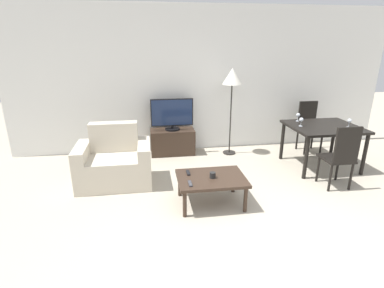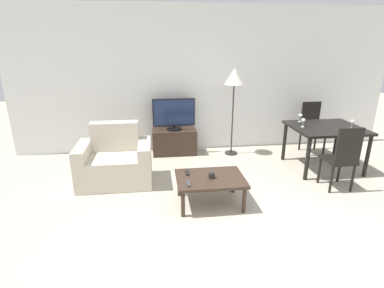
{
  "view_description": "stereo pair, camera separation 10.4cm",
  "coord_description": "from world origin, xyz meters",
  "px_view_note": "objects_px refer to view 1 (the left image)",
  "views": [
    {
      "loc": [
        -1.11,
        -2.43,
        2.06
      ],
      "look_at": [
        -0.49,
        1.61,
        0.65
      ],
      "focal_mm": 28.0,
      "sensor_mm": 36.0,
      "label": 1
    },
    {
      "loc": [
        -1.01,
        -2.44,
        2.06
      ],
      "look_at": [
        -0.49,
        1.61,
        0.65
      ],
      "focal_mm": 28.0,
      "sensor_mm": 36.0,
      "label": 2
    }
  ],
  "objects_px": {
    "remote_primary": "(188,173)",
    "wine_glass_right": "(301,120)",
    "wine_glass_left": "(298,116)",
    "tv_stand": "(173,142)",
    "wine_glass_center": "(349,121)",
    "floor_lamp": "(232,80)",
    "coffee_table": "(211,180)",
    "armchair": "(115,163)",
    "dining_table": "(323,131)",
    "dining_chair_near": "(341,155)",
    "remote_secondary": "(190,184)",
    "cup_white_near": "(213,175)",
    "dining_chair_far": "(309,124)",
    "tv": "(172,114)"
  },
  "relations": [
    {
      "from": "remote_secondary",
      "to": "wine_glass_center",
      "type": "xyz_separation_m",
      "value": [
        2.75,
        0.96,
        0.44
      ]
    },
    {
      "from": "tv",
      "to": "dining_table",
      "type": "xyz_separation_m",
      "value": [
        2.45,
        -1.0,
        -0.13
      ]
    },
    {
      "from": "remote_primary",
      "to": "floor_lamp",
      "type": "bearing_deg",
      "value": 57.89
    },
    {
      "from": "dining_table",
      "to": "cup_white_near",
      "type": "xyz_separation_m",
      "value": [
        -2.1,
        -0.98,
        -0.22
      ]
    },
    {
      "from": "dining_chair_far",
      "to": "remote_secondary",
      "type": "xyz_separation_m",
      "value": [
        -2.61,
        -1.92,
        -0.13
      ]
    },
    {
      "from": "armchair",
      "to": "coffee_table",
      "type": "distance_m",
      "value": 1.55
    },
    {
      "from": "dining_chair_near",
      "to": "floor_lamp",
      "type": "relative_size",
      "value": 0.6
    },
    {
      "from": "tv",
      "to": "wine_glass_center",
      "type": "xyz_separation_m",
      "value": [
        2.78,
        -1.15,
        0.06
      ]
    },
    {
      "from": "dining_chair_far",
      "to": "wine_glass_left",
      "type": "bearing_deg",
      "value": -137.18
    },
    {
      "from": "coffee_table",
      "to": "wine_glass_center",
      "type": "height_order",
      "value": "wine_glass_center"
    },
    {
      "from": "tv_stand",
      "to": "floor_lamp",
      "type": "bearing_deg",
      "value": -7.97
    },
    {
      "from": "remote_primary",
      "to": "wine_glass_left",
      "type": "height_order",
      "value": "wine_glass_left"
    },
    {
      "from": "remote_secondary",
      "to": "wine_glass_right",
      "type": "relative_size",
      "value": 1.03
    },
    {
      "from": "tv_stand",
      "to": "wine_glass_center",
      "type": "relative_size",
      "value": 5.66
    },
    {
      "from": "dining_table",
      "to": "dining_chair_near",
      "type": "bearing_deg",
      "value": -103.77
    },
    {
      "from": "armchair",
      "to": "wine_glass_left",
      "type": "distance_m",
      "value": 3.2
    },
    {
      "from": "armchair",
      "to": "cup_white_near",
      "type": "distance_m",
      "value": 1.58
    },
    {
      "from": "floor_lamp",
      "to": "armchair",
      "type": "bearing_deg",
      "value": -154.8
    },
    {
      "from": "wine_glass_center",
      "to": "armchair",
      "type": "bearing_deg",
      "value": 179.44
    },
    {
      "from": "remote_secondary",
      "to": "wine_glass_center",
      "type": "height_order",
      "value": "wine_glass_center"
    },
    {
      "from": "dining_chair_near",
      "to": "remote_secondary",
      "type": "distance_m",
      "value": 2.25
    },
    {
      "from": "dining_table",
      "to": "wine_glass_center",
      "type": "bearing_deg",
      "value": -25.06
    },
    {
      "from": "coffee_table",
      "to": "cup_white_near",
      "type": "xyz_separation_m",
      "value": [
        0.01,
        -0.03,
        0.08
      ]
    },
    {
      "from": "wine_glass_left",
      "to": "wine_glass_center",
      "type": "bearing_deg",
      "value": -38.51
    },
    {
      "from": "wine_glass_center",
      "to": "tv_stand",
      "type": "bearing_deg",
      "value": 157.44
    },
    {
      "from": "dining_table",
      "to": "dining_chair_near",
      "type": "relative_size",
      "value": 1.16
    },
    {
      "from": "floor_lamp",
      "to": "wine_glass_center",
      "type": "distance_m",
      "value": 2.05
    },
    {
      "from": "tv_stand",
      "to": "wine_glass_center",
      "type": "xyz_separation_m",
      "value": [
        2.78,
        -1.16,
        0.59
      ]
    },
    {
      "from": "remote_secondary",
      "to": "wine_glass_left",
      "type": "bearing_deg",
      "value": 34.62
    },
    {
      "from": "cup_white_near",
      "to": "dining_table",
      "type": "bearing_deg",
      "value": 24.96
    },
    {
      "from": "wine_glass_right",
      "to": "tv_stand",
      "type": "bearing_deg",
      "value": 154.62
    },
    {
      "from": "floor_lamp",
      "to": "remote_primary",
      "type": "height_order",
      "value": "floor_lamp"
    },
    {
      "from": "tv_stand",
      "to": "wine_glass_center",
      "type": "distance_m",
      "value": 3.07
    },
    {
      "from": "dining_chair_far",
      "to": "wine_glass_center",
      "type": "xyz_separation_m",
      "value": [
        0.14,
        -0.96,
        0.3
      ]
    },
    {
      "from": "dining_chair_near",
      "to": "wine_glass_right",
      "type": "bearing_deg",
      "value": 103.93
    },
    {
      "from": "coffee_table",
      "to": "floor_lamp",
      "type": "distance_m",
      "value": 2.22
    },
    {
      "from": "tv_stand",
      "to": "remote_secondary",
      "type": "distance_m",
      "value": 2.13
    },
    {
      "from": "tv",
      "to": "remote_secondary",
      "type": "height_order",
      "value": "tv"
    },
    {
      "from": "tv",
      "to": "wine_glass_right",
      "type": "bearing_deg",
      "value": -25.33
    },
    {
      "from": "armchair",
      "to": "remote_secondary",
      "type": "relative_size",
      "value": 7.21
    },
    {
      "from": "dining_chair_far",
      "to": "remote_primary",
      "type": "bearing_deg",
      "value": -148.4
    },
    {
      "from": "tv_stand",
      "to": "dining_table",
      "type": "relative_size",
      "value": 0.74
    },
    {
      "from": "dining_table",
      "to": "remote_primary",
      "type": "height_order",
      "value": "dining_table"
    },
    {
      "from": "dining_chair_far",
      "to": "floor_lamp",
      "type": "distance_m",
      "value": 1.79
    },
    {
      "from": "dining_chair_far",
      "to": "cup_white_near",
      "type": "height_order",
      "value": "dining_chair_far"
    },
    {
      "from": "dining_chair_far",
      "to": "wine_glass_right",
      "type": "distance_m",
      "value": 1.02
    },
    {
      "from": "remote_primary",
      "to": "wine_glass_right",
      "type": "bearing_deg",
      "value": 22.46
    },
    {
      "from": "tv_stand",
      "to": "dining_table",
      "type": "xyz_separation_m",
      "value": [
        2.45,
        -1.0,
        0.4
      ]
    },
    {
      "from": "dining_chair_near",
      "to": "wine_glass_left",
      "type": "xyz_separation_m",
      "value": [
        -0.1,
        1.14,
        0.3
      ]
    },
    {
      "from": "remote_primary",
      "to": "coffee_table",
      "type": "bearing_deg",
      "value": -29.02
    }
  ]
}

